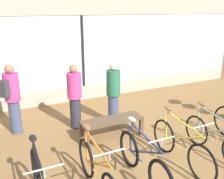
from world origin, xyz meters
TOP-DOWN VIEW (x-y plane):
  - ground_plane at (0.00, 0.00)m, footprint 24.00×24.00m
  - shop_back_wall at (0.00, 3.85)m, footprint 12.00×0.08m
  - bicycle_left at (-1.23, -0.33)m, footprint 0.46×1.72m
  - bicycle_center_left at (-0.41, -0.36)m, footprint 0.46×1.67m
  - bicycle_center_right at (0.46, -0.26)m, footprint 0.46×1.72m
  - bicycle_right at (1.25, -0.30)m, footprint 0.46×1.65m
  - display_bench at (-0.25, 1.20)m, footprint 1.40×0.44m
  - customer_near_rack at (-0.83, 2.05)m, footprint 0.48×0.48m
  - customer_by_window at (0.08, 1.83)m, footprint 0.44×0.44m
  - customer_mid_floor at (-2.20, 2.37)m, footprint 0.55×0.54m

SIDE VIEW (x-z plane):
  - ground_plane at x=0.00m, z-range 0.00..0.00m
  - display_bench at x=-0.25m, z-range 0.14..0.60m
  - bicycle_center_left at x=-0.41m, z-range -0.14..0.88m
  - bicycle_right at x=1.25m, z-range -0.13..0.88m
  - bicycle_left at x=-1.23m, z-range -0.13..0.90m
  - bicycle_center_right at x=0.46m, z-range -0.12..0.90m
  - customer_near_rack at x=-0.83m, z-range 0.03..1.61m
  - customer_by_window at x=0.08m, z-range 0.04..1.63m
  - customer_mid_floor at x=-2.20m, z-range 0.06..1.70m
  - shop_back_wall at x=0.00m, z-range 0.04..3.24m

